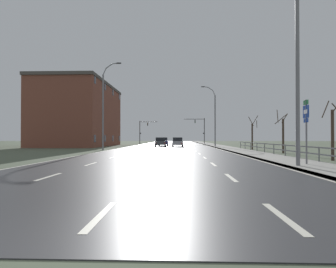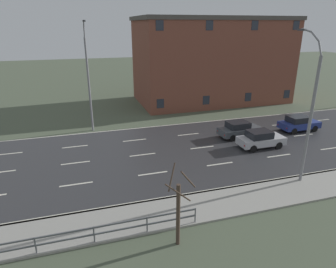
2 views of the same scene
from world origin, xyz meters
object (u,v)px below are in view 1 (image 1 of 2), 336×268
object	(u,v)px
street_lamp_foreground	(294,70)
car_mid_centre	(163,141)
car_near_right	(178,142)
street_lamp_left_bank	(104,107)
car_distant	(160,142)
highway_sign	(306,123)
traffic_signal_left	(143,129)
street_lamp_midground	(214,117)
traffic_signal_right	(201,127)
brick_building	(80,115)

from	to	relation	value
street_lamp_foreground	car_mid_centre	bearing A→B (deg)	102.44
street_lamp_foreground	car_near_right	size ratio (longest dim) A/B	2.47
street_lamp_left_bank	car_distant	bearing A→B (deg)	65.83
car_mid_centre	car_distant	distance (m)	6.77
street_lamp_left_bank	car_distant	world-z (taller)	street_lamp_left_bank
car_near_right	car_mid_centre	xyz separation A→B (m)	(-2.74, 6.28, 0.00)
highway_sign	car_near_right	distance (m)	33.40
highway_sign	street_lamp_foreground	bearing A→B (deg)	-138.28
traffic_signal_left	street_lamp_left_bank	bearing A→B (deg)	-90.55
car_distant	traffic_signal_left	bearing A→B (deg)	101.31
street_lamp_left_bank	car_near_right	distance (m)	17.07
car_mid_centre	street_lamp_foreground	bearing A→B (deg)	-78.50
car_mid_centre	highway_sign	bearing A→B (deg)	-76.92
highway_sign	car_distant	bearing A→B (deg)	107.02
street_lamp_foreground	street_lamp_midground	world-z (taller)	street_lamp_foreground
traffic_signal_left	car_distant	distance (m)	23.04
traffic_signal_right	traffic_signal_left	bearing A→B (deg)	-179.15
traffic_signal_left	car_mid_centre	world-z (taller)	traffic_signal_left
car_near_right	brick_building	size ratio (longest dim) A/B	0.20
street_lamp_foreground	street_lamp_left_bank	world-z (taller)	street_lamp_left_bank
street_lamp_foreground	street_lamp_left_bank	bearing A→B (deg)	127.29
car_near_right	brick_building	xyz separation A→B (m)	(-17.75, 3.22, 4.85)
traffic_signal_left	brick_building	size ratio (longest dim) A/B	0.27
street_lamp_foreground	street_lamp_midground	xyz separation A→B (m)	(0.00, 32.63, -0.04)
car_mid_centre	traffic_signal_left	bearing A→B (deg)	109.73
traffic_signal_right	car_near_right	distance (m)	22.81
brick_building	car_mid_centre	bearing A→B (deg)	11.53
street_lamp_midground	traffic_signal_right	size ratio (longest dim) A/B	1.59
car_distant	brick_building	world-z (taller)	brick_building
highway_sign	car_distant	distance (m)	33.65
brick_building	traffic_signal_right	bearing A→B (deg)	38.63
street_lamp_midground	traffic_signal_right	xyz separation A→B (m)	(-0.45, 22.70, -0.78)
highway_sign	traffic_signal_right	bearing A→B (deg)	91.47
street_lamp_foreground	car_near_right	world-z (taller)	street_lamp_foreground
street_lamp_left_bank	brick_building	bearing A→B (deg)	117.41
street_lamp_midground	brick_building	world-z (taller)	brick_building
traffic_signal_left	car_near_right	size ratio (longest dim) A/B	1.38
street_lamp_foreground	highway_sign	distance (m)	2.95
traffic_signal_right	traffic_signal_left	distance (m)	14.13
street_lamp_left_bank	brick_building	world-z (taller)	brick_building
traffic_signal_left	highway_sign	bearing A→B (deg)	-74.05
traffic_signal_left	street_lamp_foreground	bearing A→B (deg)	-75.20
highway_sign	traffic_signal_left	bearing A→B (deg)	105.95
brick_building	street_lamp_left_bank	bearing A→B (deg)	-62.59
street_lamp_left_bank	car_near_right	world-z (taller)	street_lamp_left_bank
traffic_signal_right	traffic_signal_left	size ratio (longest dim) A/B	1.11
street_lamp_left_bank	car_distant	size ratio (longest dim) A/B	2.55
street_lamp_foreground	traffic_signal_left	size ratio (longest dim) A/B	1.79
car_near_right	street_lamp_midground	bearing A→B (deg)	-7.74
traffic_signal_left	car_mid_centre	bearing A→B (deg)	-69.34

